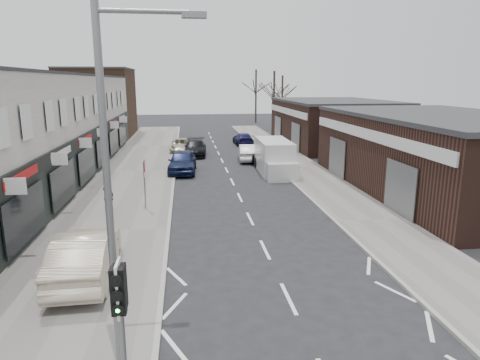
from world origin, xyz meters
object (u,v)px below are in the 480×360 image
object	(u,v)px
street_lamp	(115,177)
parked_car_right_c	(243,139)
traffic_light	(120,301)
pedestrian	(108,194)
warning_sign	(145,170)
parked_car_left_a	(182,162)
parked_car_right_a	(248,152)
parked_car_left_b	(195,148)
white_van	(274,158)
parked_car_right_b	(258,154)
parked_car_left_c	(182,145)
sedan_on_pavement	(86,255)

from	to	relation	value
street_lamp	parked_car_right_c	world-z (taller)	street_lamp
traffic_light	pedestrian	bearing A→B (deg)	100.73
warning_sign	parked_car_right_c	bearing A→B (deg)	70.48
parked_car_left_a	parked_car_right_a	bearing A→B (deg)	40.50
parked_car_left_a	parked_car_left_b	bearing A→B (deg)	84.57
parked_car_left_b	parked_car_right_a	size ratio (longest dim) A/B	1.12
traffic_light	street_lamp	bearing A→B (deg)	95.88
traffic_light	parked_car_left_b	world-z (taller)	traffic_light
parked_car_right_c	parked_car_right_a	bearing A→B (deg)	82.90
warning_sign	pedestrian	bearing A→B (deg)	175.49
street_lamp	parked_car_left_b	world-z (taller)	street_lamp
parked_car_left_a	parked_car_left_b	distance (m)	7.51
white_van	parked_car_left_b	world-z (taller)	white_van
parked_car_right_a	parked_car_right_b	bearing A→B (deg)	149.06
parked_car_left_a	parked_car_left_c	world-z (taller)	parked_car_left_a
sedan_on_pavement	parked_car_right_a	size ratio (longest dim) A/B	1.15
street_lamp	parked_car_right_b	distance (m)	27.32
traffic_light	parked_car_right_b	bearing A→B (deg)	74.91
white_van	pedestrian	size ratio (longest dim) A/B	3.87
parked_car_left_a	pedestrian	bearing A→B (deg)	-108.65
parked_car_left_c	parked_car_right_b	distance (m)	8.68
warning_sign	parked_car_left_b	distance (m)	17.26
traffic_light	parked_car_left_a	world-z (taller)	traffic_light
parked_car_left_c	parked_car_right_b	bearing A→B (deg)	-40.45
street_lamp	parked_car_right_b	world-z (taller)	street_lamp
parked_car_left_c	parked_car_right_c	world-z (taller)	parked_car_left_c
sedan_on_pavement	parked_car_right_b	distance (m)	23.11
parked_car_right_a	parked_car_right_c	size ratio (longest dim) A/B	0.99
traffic_light	parked_car_right_c	distance (m)	37.92
pedestrian	parked_car_right_b	xyz separation A→B (m)	(10.02, 13.03, -0.27)
traffic_light	parked_car_right_a	distance (m)	28.56
parked_car_left_c	parked_car_right_c	xyz separation A→B (m)	(6.44, 4.01, -0.00)
parked_car_right_c	street_lamp	bearing A→B (deg)	76.11
parked_car_right_c	pedestrian	bearing A→B (deg)	64.22
street_lamp	white_van	bearing A→B (deg)	69.67
white_van	parked_car_right_b	size ratio (longest dim) A/B	1.62
street_lamp	parked_car_right_a	distance (m)	27.64
pedestrian	parked_car_right_a	xyz separation A→B (m)	(9.29, 13.57, -0.21)
street_lamp	parked_car_left_b	xyz separation A→B (m)	(2.33, 29.73, -3.92)
parked_car_right_a	pedestrian	bearing A→B (deg)	60.83
warning_sign	parked_car_left_b	size ratio (longest dim) A/B	0.56
parked_car_right_b	traffic_light	bearing A→B (deg)	76.53
parked_car_left_a	parked_car_right_a	size ratio (longest dim) A/B	1.13
parked_car_left_c	parked_car_left_a	bearing A→B (deg)	-86.93
street_lamp	parked_car_left_a	size ratio (longest dim) A/B	1.65
sedan_on_pavement	parked_car_left_c	world-z (taller)	sedan_on_pavement
parked_car_left_a	parked_car_right_a	xyz separation A→B (m)	(5.53, 4.21, -0.12)
white_van	parked_car_right_c	bearing A→B (deg)	92.87
traffic_light	warning_sign	bearing A→B (deg)	93.10
parked_car_left_c	parked_car_right_a	xyz separation A→B (m)	(5.60, -5.39, 0.07)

